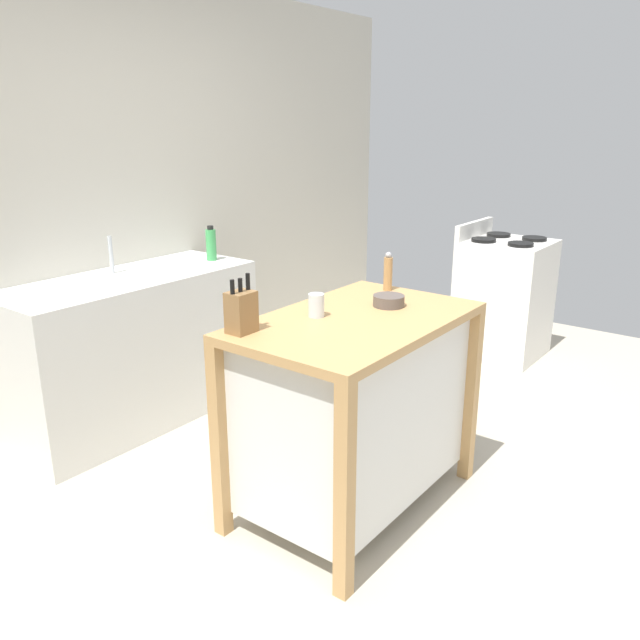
% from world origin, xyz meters
% --- Properties ---
extents(ground_plane, '(6.99, 6.99, 0.00)m').
position_xyz_m(ground_plane, '(0.00, 0.00, 0.00)').
color(ground_plane, '#BCB29E').
rests_on(ground_plane, ground).
extents(wall_back, '(5.99, 0.10, 2.60)m').
position_xyz_m(wall_back, '(0.00, 2.01, 1.30)').
color(wall_back, beige).
rests_on(wall_back, ground).
extents(kitchen_island, '(1.14, 0.71, 0.93)m').
position_xyz_m(kitchen_island, '(0.07, 0.10, 0.52)').
color(kitchen_island, tan).
rests_on(kitchen_island, ground).
extents(knife_block, '(0.11, 0.09, 0.24)m').
position_xyz_m(knife_block, '(-0.38, 0.35, 1.01)').
color(knife_block, olive).
rests_on(knife_block, kitchen_island).
extents(bowl_stoneware_deep, '(0.15, 0.15, 0.05)m').
position_xyz_m(bowl_stoneware_deep, '(0.31, 0.08, 0.95)').
color(bowl_stoneware_deep, '#564C47').
rests_on(bowl_stoneware_deep, kitchen_island).
extents(drinking_cup, '(0.07, 0.07, 0.10)m').
position_xyz_m(drinking_cup, '(-0.03, 0.25, 0.98)').
color(drinking_cup, silver).
rests_on(drinking_cup, kitchen_island).
extents(pepper_grinder, '(0.04, 0.04, 0.20)m').
position_xyz_m(pepper_grinder, '(0.55, 0.24, 1.02)').
color(pepper_grinder, '#AD7F4C').
rests_on(pepper_grinder, kitchen_island).
extents(trash_bin, '(0.36, 0.28, 0.63)m').
position_xyz_m(trash_bin, '(0.88, 0.19, 0.32)').
color(trash_bin, gray).
rests_on(trash_bin, ground).
extents(sink_counter, '(1.50, 0.60, 0.89)m').
position_xyz_m(sink_counter, '(0.03, 1.66, 0.45)').
color(sink_counter, silver).
rests_on(sink_counter, ground).
extents(sink_faucet, '(0.02, 0.02, 0.22)m').
position_xyz_m(sink_faucet, '(0.03, 1.80, 1.00)').
color(sink_faucet, '#B7BCC1').
rests_on(sink_faucet, sink_counter).
extents(bottle_dish_soap, '(0.06, 0.06, 0.22)m').
position_xyz_m(bottle_dish_soap, '(0.63, 1.61, 0.99)').
color(bottle_dish_soap, green).
rests_on(bottle_dish_soap, sink_counter).
extents(stove, '(0.60, 0.60, 1.01)m').
position_xyz_m(stove, '(2.45, 0.35, 0.45)').
color(stove, white).
rests_on(stove, ground).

